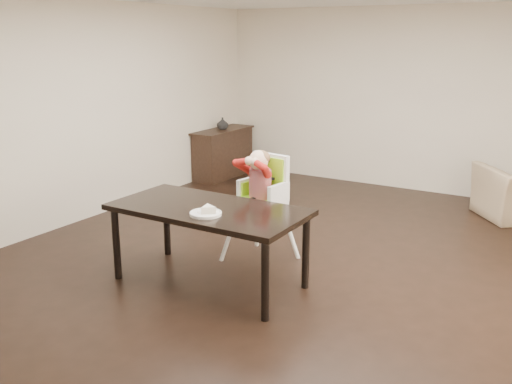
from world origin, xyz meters
TOP-DOWN VIEW (x-y plane):
  - ground at (0.00, 0.00)m, footprint 7.00×7.00m
  - room_walls at (0.00, 0.00)m, footprint 6.02×7.02m
  - dining_table at (-0.49, -0.89)m, footprint 1.80×0.90m
  - high_chair at (-0.38, -0.12)m, footprint 0.56×0.56m
  - plate at (-0.36, -1.09)m, footprint 0.35×0.35m
  - sideboard at (-2.78, 2.70)m, footprint 0.44×1.26m
  - vase at (-2.78, 2.70)m, footprint 0.20×0.20m

SIDE VIEW (x-z plane):
  - ground at x=0.00m, z-range 0.00..0.00m
  - sideboard at x=-2.78m, z-range 0.00..0.79m
  - dining_table at x=-0.49m, z-range 0.30..1.05m
  - plate at x=-0.36m, z-range 0.74..0.82m
  - high_chair at x=-0.38m, z-range 0.24..1.40m
  - vase at x=-2.78m, z-range 0.79..0.98m
  - room_walls at x=0.00m, z-range 0.50..3.21m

